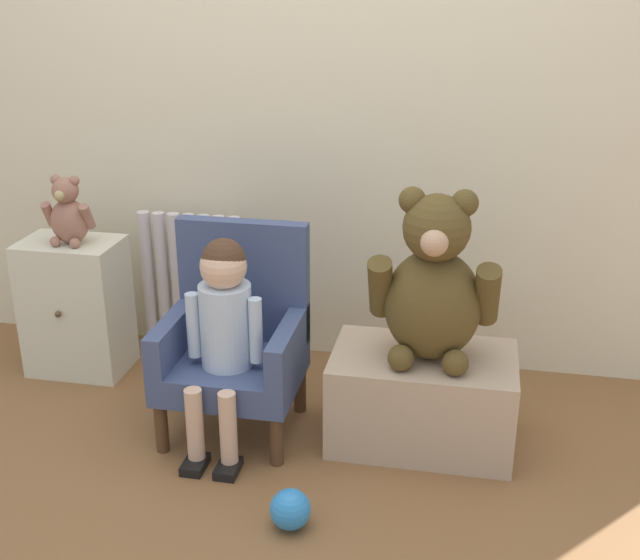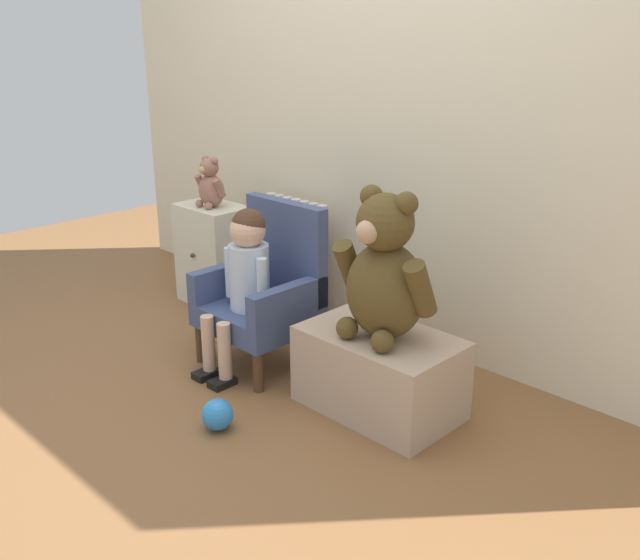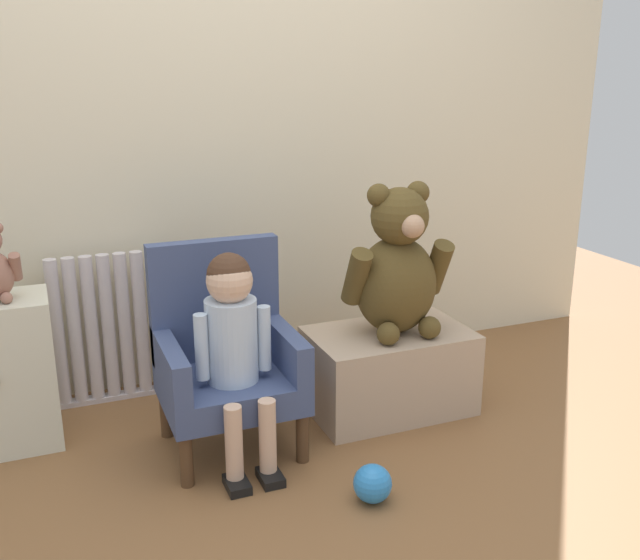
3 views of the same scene
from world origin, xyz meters
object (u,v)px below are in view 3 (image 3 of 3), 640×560
(child_armchair, at_px, (225,356))
(large_teddy_bear, at_px, (397,269))
(radiator, at_px, (109,329))
(toy_ball, at_px, (373,484))
(low_bench, at_px, (389,371))
(child_figure, at_px, (233,330))

(child_armchair, xyz_separation_m, large_teddy_bear, (0.66, 0.00, 0.24))
(radiator, xyz_separation_m, toy_ball, (0.65, -1.02, -0.24))
(radiator, bearing_deg, toy_ball, -57.62)
(toy_ball, bearing_deg, low_bench, 58.40)
(child_armchair, bearing_deg, large_teddy_bear, 0.17)
(low_bench, bearing_deg, large_teddy_bear, -27.20)
(low_bench, distance_m, large_teddy_bear, 0.41)
(child_figure, xyz_separation_m, toy_ball, (0.31, -0.41, -0.40))
(child_armchair, relative_size, large_teddy_bear, 1.25)
(child_armchair, relative_size, low_bench, 1.17)
(radiator, bearing_deg, child_armchair, -55.99)
(radiator, bearing_deg, large_teddy_bear, -26.55)
(child_figure, distance_m, low_bench, 0.72)
(child_armchair, relative_size, toy_ball, 5.92)
(radiator, height_order, toy_ball, radiator)
(radiator, xyz_separation_m, large_teddy_bear, (0.99, -0.49, 0.27))
(radiator, relative_size, toy_ball, 5.00)
(radiator, relative_size, low_bench, 0.99)
(child_armchair, height_order, child_figure, child_figure)
(child_figure, relative_size, large_teddy_bear, 1.26)
(child_figure, bearing_deg, large_teddy_bear, 10.17)
(radiator, distance_m, low_bench, 1.10)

